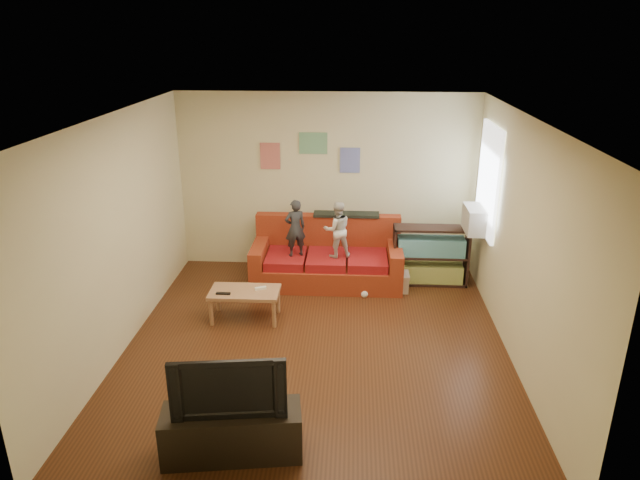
# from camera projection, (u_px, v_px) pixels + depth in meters

# --- Properties ---
(room_shell) EXTENTS (4.52, 5.02, 2.72)m
(room_shell) POSITION_uv_depth(u_px,v_px,m) (316.00, 240.00, 6.34)
(room_shell) COLOR #4F2913
(room_shell) RESTS_ON ground
(sofa) EXTENTS (2.18, 1.00, 0.96)m
(sofa) POSITION_uv_depth(u_px,v_px,m) (327.00, 260.00, 8.47)
(sofa) COLOR #993319
(sofa) RESTS_ON ground
(child_a) EXTENTS (0.36, 0.30, 0.84)m
(child_a) POSITION_uv_depth(u_px,v_px,m) (295.00, 228.00, 8.13)
(child_a) COLOR #292B30
(child_a) RESTS_ON sofa
(child_b) EXTENTS (0.47, 0.40, 0.82)m
(child_b) POSITION_uv_depth(u_px,v_px,m) (337.00, 230.00, 8.10)
(child_b) COLOR silver
(child_b) RESTS_ON sofa
(coffee_table) EXTENTS (0.89, 0.49, 0.40)m
(coffee_table) POSITION_uv_depth(u_px,v_px,m) (245.00, 295.00, 7.32)
(coffee_table) COLOR tan
(coffee_table) RESTS_ON ground
(remote) EXTENTS (0.18, 0.05, 0.02)m
(remote) POSITION_uv_depth(u_px,v_px,m) (223.00, 293.00, 7.20)
(remote) COLOR black
(remote) RESTS_ON coffee_table
(game_controller) EXTENTS (0.15, 0.09, 0.03)m
(game_controller) POSITION_uv_depth(u_px,v_px,m) (261.00, 288.00, 7.34)
(game_controller) COLOR white
(game_controller) RESTS_ON coffee_table
(bookshelf) EXTENTS (1.09, 0.33, 0.87)m
(bookshelf) POSITION_uv_depth(u_px,v_px,m) (430.00, 258.00, 8.35)
(bookshelf) COLOR black
(bookshelf) RESTS_ON ground
(window) EXTENTS (0.04, 1.08, 1.48)m
(window) POSITION_uv_depth(u_px,v_px,m) (488.00, 180.00, 7.65)
(window) COLOR white
(window) RESTS_ON room_shell
(ac_unit) EXTENTS (0.28, 0.55, 0.35)m
(ac_unit) POSITION_uv_depth(u_px,v_px,m) (475.00, 219.00, 7.86)
(ac_unit) COLOR #B7B2A3
(ac_unit) RESTS_ON window
(artwork_left) EXTENTS (0.30, 0.01, 0.40)m
(artwork_left) POSITION_uv_depth(u_px,v_px,m) (270.00, 156.00, 8.56)
(artwork_left) COLOR #D87266
(artwork_left) RESTS_ON room_shell
(artwork_center) EXTENTS (0.42, 0.01, 0.32)m
(artwork_center) POSITION_uv_depth(u_px,v_px,m) (313.00, 143.00, 8.46)
(artwork_center) COLOR #72B27F
(artwork_center) RESTS_ON room_shell
(artwork_right) EXTENTS (0.30, 0.01, 0.38)m
(artwork_right) POSITION_uv_depth(u_px,v_px,m) (350.00, 160.00, 8.52)
(artwork_right) COLOR #727FCC
(artwork_right) RESTS_ON room_shell
(file_box) EXTENTS (0.39, 0.30, 0.27)m
(file_box) POSITION_uv_depth(u_px,v_px,m) (395.00, 281.00, 8.20)
(file_box) COLOR beige
(file_box) RESTS_ON ground
(tv_stand) EXTENTS (1.26, 0.57, 0.46)m
(tv_stand) POSITION_uv_depth(u_px,v_px,m) (232.00, 433.00, 5.01)
(tv_stand) COLOR black
(tv_stand) RESTS_ON ground
(television) EXTENTS (0.99, 0.25, 0.57)m
(television) POSITION_uv_depth(u_px,v_px,m) (229.00, 384.00, 4.83)
(television) COLOR black
(television) RESTS_ON tv_stand
(tissue) EXTENTS (0.11, 0.11, 0.10)m
(tissue) POSITION_uv_depth(u_px,v_px,m) (365.00, 294.00, 8.00)
(tissue) COLOR silver
(tissue) RESTS_ON ground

